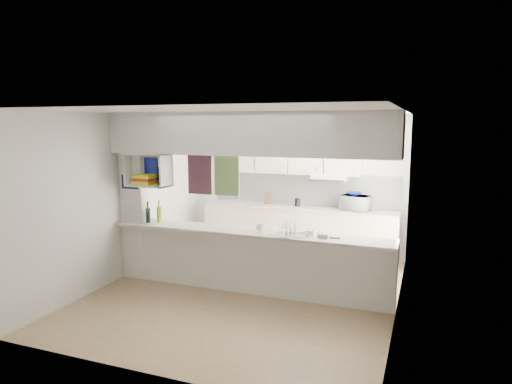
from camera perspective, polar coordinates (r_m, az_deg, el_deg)
The scene contains 16 objects.
floor at distance 6.84m, azimuth -1.20°, elevation -12.35°, with size 4.80×4.80×0.00m, color #967657.
ceiling at distance 6.39m, azimuth -1.27°, elevation 9.98°, with size 4.80×4.80×0.00m, color white.
wall_back at distance 8.74m, azimuth 4.67°, elevation 1.01°, with size 4.20×4.20×0.00m, color silver.
wall_left at distance 7.53m, azimuth -16.23°, elevation -0.51°, with size 4.80×4.80×0.00m, color silver.
wall_right at distance 6.04m, azimuth 17.59°, elevation -2.72°, with size 4.80×4.80×0.00m, color silver.
servery_partition at distance 6.51m, azimuth -2.66°, elevation 1.65°, with size 4.20×0.50×2.60m.
cubby_shelf at distance 7.12m, azimuth -13.24°, elevation 2.44°, with size 0.65×0.35×0.50m.
kitchen_run at distance 8.52m, azimuth 5.18°, elevation -2.42°, with size 3.60×0.63×2.24m.
microwave at distance 8.22m, azimuth 12.35°, elevation -1.35°, with size 0.49×0.33×0.27m, color white.
bowl at distance 8.18m, azimuth 12.20°, elevation -0.22°, with size 0.24×0.24×0.06m, color navy.
dish_rack at distance 6.29m, azimuth 4.69°, elevation -4.62°, with size 0.50×0.43×0.23m.
cup at distance 6.45m, azimuth 0.57°, elevation -4.49°, with size 0.12×0.12×0.10m, color white.
wine_bottles at distance 7.25m, azimuth -12.66°, elevation -2.72°, with size 0.22×0.15×0.35m.
plastic_tubs at distance 6.29m, azimuth 7.53°, elevation -5.21°, with size 0.49×0.22×0.07m.
utensil_jar at distance 8.50m, azimuth 5.21°, elevation -1.29°, with size 0.11×0.11×0.15m, color black.
knife_block at distance 8.71m, azimuth 1.40°, elevation -0.80°, with size 0.11×0.09×0.22m, color #4F2E1B.
Camera 1 is at (2.40, -5.93, 2.43)m, focal length 32.00 mm.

